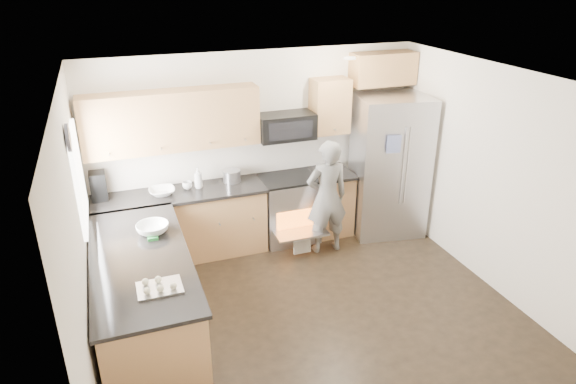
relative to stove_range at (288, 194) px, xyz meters
name	(u,v)px	position (x,y,z in m)	size (l,w,h in m)	color
ground	(310,310)	(-0.35, -1.69, -0.68)	(4.50, 4.50, 0.00)	black
room_shell	(309,173)	(-0.39, -1.68, 1.00)	(4.54, 4.04, 2.62)	white
back_cabinet_run	(220,182)	(-0.94, 0.06, 0.29)	(4.45, 0.64, 2.50)	#B38347
peninsula	(145,295)	(-2.10, -1.44, -0.21)	(0.96, 2.36, 1.03)	#B38347
stove_range	(288,194)	(0.00, 0.00, 0.00)	(0.76, 0.97, 1.79)	#B7B7BC
refrigerator	(389,166)	(1.42, -0.24, 0.32)	(1.09, 0.91, 1.99)	#B7B7BC
person	(327,197)	(0.36, -0.49, 0.11)	(0.57, 0.37, 1.57)	slate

